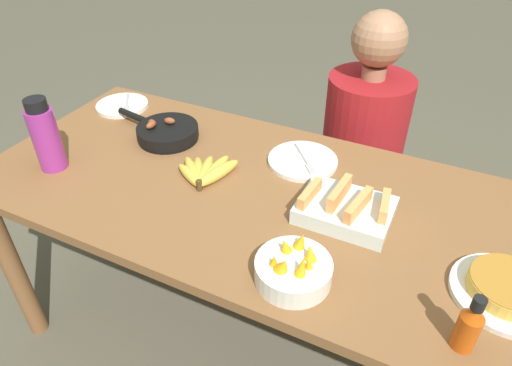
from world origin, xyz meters
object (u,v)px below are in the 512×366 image
Objects in this scene: water_bottle at (46,136)px; person_figure at (358,171)px; banana_bunch at (205,172)px; fruit_bowl_mango at (293,269)px; melon_tray at (345,208)px; hot_sauce_bottle at (469,326)px; skillet at (167,132)px; frittata_plate_center at (507,290)px; empty_plate_far_left at (303,161)px; empty_plate_near_front at (122,105)px.

water_bottle is 0.21× the size of person_figure.
water_bottle is at bearing -160.55° from banana_bunch.
melon_tray is at bearing 81.03° from fruit_bowl_mango.
hot_sauce_bottle reaches higher than melon_tray.
fruit_bowl_mango reaches higher than banana_bunch.
person_figure reaches higher than water_bottle.
person_figure is at bearing -129.11° from skillet.
person_figure reaches higher than skillet.
empty_plate_far_left is at bearing 153.45° from frittata_plate_center.
empty_plate_far_left is 0.56m from person_figure.
banana_bunch is at bearing 160.40° from hot_sauce_bottle.
fruit_bowl_mango reaches higher than empty_plate_far_left.
empty_plate_near_front is (-1.05, 0.27, -0.02)m from melon_tray.
water_bottle is at bearing -135.11° from person_figure.
empty_plate_far_left is (0.51, 0.07, -0.02)m from skillet.
person_figure is at bearing 23.27° from empty_plate_near_front.
water_bottle is (-0.92, 0.11, 0.08)m from fruit_bowl_mango.
banana_bunch is at bearing -179.31° from melon_tray.
melon_tray is 1.06× the size of water_bottle.
person_figure reaches higher than frittata_plate_center.
melon_tray is 1.37× the size of fruit_bowl_mango.
person_figure is (-0.55, 0.79, -0.31)m from frittata_plate_center.
fruit_bowl_mango is 1.02m from person_figure.
skillet is at bearing -172.27° from empty_plate_far_left.
skillet is 2.41× the size of hot_sauce_bottle.
empty_plate_far_left is at bearing -161.89° from skillet.
person_figure is at bearing 93.85° from fruit_bowl_mango.
hot_sauce_bottle is at bearing -1.92° from fruit_bowl_mango.
empty_plate_far_left is (0.83, -0.06, -0.00)m from empty_plate_near_front.
frittata_plate_center is 1.21× the size of empty_plate_near_front.
skillet reaches higher than frittata_plate_center.
melon_tray is 0.99m from water_bottle.
skillet is at bearing 147.74° from fruit_bowl_mango.
skillet is 0.81m from fruit_bowl_mango.
empty_plate_near_front is 1.10× the size of fruit_bowl_mango.
person_figure is at bearing 124.86° from frittata_plate_center.
empty_plate_near_front is (-1.48, 0.38, -0.01)m from frittata_plate_center.
water_bottle reaches higher than banana_bunch.
banana_bunch is 0.30m from skillet.
melon_tray is 0.45m from frittata_plate_center.
person_figure reaches higher than empty_plate_far_left.
melon_tray is at bearing 10.53° from water_bottle.
skillet is 1.48× the size of water_bottle.
banana_bunch is at bearing -25.85° from empty_plate_near_front.
frittata_plate_center is (1.17, -0.26, -0.00)m from skillet.
water_bottle reaches higher than fruit_bowl_mango.
banana_bunch is 0.81× the size of water_bottle.
water_bottle is 1.28m from person_figure.
melon_tray is 0.30m from empty_plate_far_left.
banana_bunch is at bearing 146.58° from fruit_bowl_mango.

